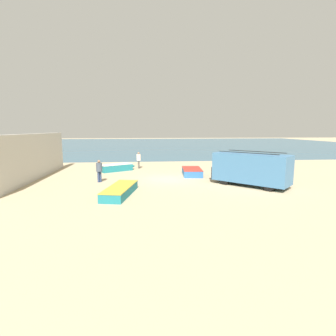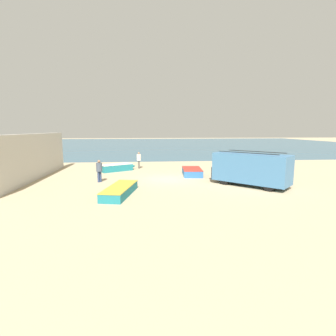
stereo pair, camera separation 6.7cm
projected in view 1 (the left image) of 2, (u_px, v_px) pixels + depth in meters
ground_plane at (169, 179)px, 21.74m from camera, size 200.00×200.00×0.00m
sea_water at (151, 144)px, 72.94m from camera, size 120.00×80.00×0.01m
harbor_wall at (33, 157)px, 21.42m from camera, size 0.50×13.99×3.76m
parked_van at (251, 168)px, 19.13m from camera, size 5.18×5.24×2.51m
fishing_rowboat_0 at (121, 190)px, 16.71m from camera, size 2.15×5.18×0.57m
fishing_rowboat_1 at (117, 167)px, 26.13m from camera, size 3.73×2.81×0.69m
fishing_rowboat_2 at (192, 172)px, 23.82m from camera, size 1.89×3.95×0.61m
fisherman_0 at (234, 165)px, 23.27m from camera, size 0.42×0.42×1.59m
fisherman_1 at (99, 169)px, 20.46m from camera, size 0.46×0.46×1.76m
fisherman_2 at (139, 159)px, 27.61m from camera, size 0.45×0.45×1.73m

